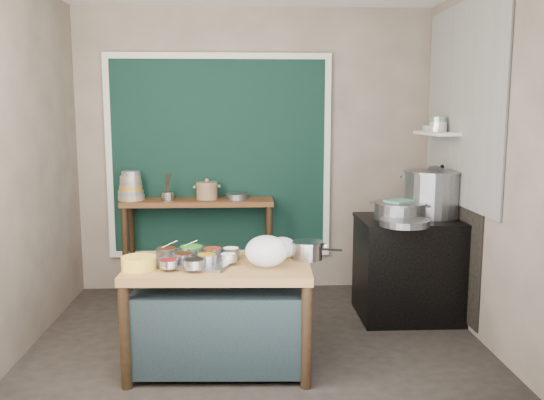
{
  "coord_description": "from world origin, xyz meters",
  "views": [
    {
      "loc": [
        -0.1,
        -4.27,
        1.77
      ],
      "look_at": [
        0.12,
        0.25,
        1.09
      ],
      "focal_mm": 38.0,
      "sensor_mm": 36.0,
      "label": 1
    }
  ],
  "objects_px": {
    "condiment_tray": "(195,262)",
    "utensil_cup": "(168,196)",
    "yellow_basin": "(139,263)",
    "ceramic_crock": "(207,192)",
    "back_counter": "(199,247)",
    "saucepan": "(307,250)",
    "stove_block": "(411,269)",
    "steamer": "(400,211)",
    "stock_pot": "(432,194)",
    "prep_table": "(220,316)"
  },
  "relations": [
    {
      "from": "stove_block",
      "to": "saucepan",
      "type": "height_order",
      "value": "saucepan"
    },
    {
      "from": "back_counter",
      "to": "stock_pot",
      "type": "height_order",
      "value": "stock_pot"
    },
    {
      "from": "condiment_tray",
      "to": "utensil_cup",
      "type": "xyz_separation_m",
      "value": [
        -0.39,
        1.64,
        0.23
      ]
    },
    {
      "from": "condiment_tray",
      "to": "yellow_basin",
      "type": "distance_m",
      "value": 0.38
    },
    {
      "from": "prep_table",
      "to": "yellow_basin",
      "type": "distance_m",
      "value": 0.68
    },
    {
      "from": "stove_block",
      "to": "prep_table",
      "type": "bearing_deg",
      "value": -149.61
    },
    {
      "from": "condiment_tray",
      "to": "ceramic_crock",
      "type": "relative_size",
      "value": 2.35
    },
    {
      "from": "stove_block",
      "to": "ceramic_crock",
      "type": "relative_size",
      "value": 4.09
    },
    {
      "from": "stove_block",
      "to": "yellow_basin",
      "type": "distance_m",
      "value": 2.43
    },
    {
      "from": "condiment_tray",
      "to": "stock_pot",
      "type": "height_order",
      "value": "stock_pot"
    },
    {
      "from": "condiment_tray",
      "to": "stock_pot",
      "type": "xyz_separation_m",
      "value": [
        1.99,
        1.03,
        0.32
      ]
    },
    {
      "from": "stove_block",
      "to": "ceramic_crock",
      "type": "distance_m",
      "value": 2.05
    },
    {
      "from": "stove_block",
      "to": "condiment_tray",
      "type": "height_order",
      "value": "stove_block"
    },
    {
      "from": "saucepan",
      "to": "condiment_tray",
      "type": "bearing_deg",
      "value": -157.58
    },
    {
      "from": "steamer",
      "to": "saucepan",
      "type": "bearing_deg",
      "value": -137.51
    },
    {
      "from": "prep_table",
      "to": "saucepan",
      "type": "distance_m",
      "value": 0.77
    },
    {
      "from": "condiment_tray",
      "to": "steamer",
      "type": "xyz_separation_m",
      "value": [
        1.67,
        0.9,
        0.19
      ]
    },
    {
      "from": "stove_block",
      "to": "utensil_cup",
      "type": "xyz_separation_m",
      "value": [
        -2.19,
        0.69,
        0.57
      ]
    },
    {
      "from": "prep_table",
      "to": "yellow_basin",
      "type": "bearing_deg",
      "value": -165.07
    },
    {
      "from": "back_counter",
      "to": "utensil_cup",
      "type": "bearing_deg",
      "value": -172.07
    },
    {
      "from": "yellow_basin",
      "to": "utensil_cup",
      "type": "relative_size",
      "value": 1.68
    },
    {
      "from": "stove_block",
      "to": "steamer",
      "type": "distance_m",
      "value": 0.55
    },
    {
      "from": "yellow_basin",
      "to": "utensil_cup",
      "type": "bearing_deg",
      "value": 91.0
    },
    {
      "from": "condiment_tray",
      "to": "yellow_basin",
      "type": "relative_size",
      "value": 2.27
    },
    {
      "from": "condiment_tray",
      "to": "ceramic_crock",
      "type": "distance_m",
      "value": 1.71
    },
    {
      "from": "yellow_basin",
      "to": "ceramic_crock",
      "type": "bearing_deg",
      "value": 79.39
    },
    {
      "from": "stove_block",
      "to": "utensil_cup",
      "type": "height_order",
      "value": "utensil_cup"
    },
    {
      "from": "prep_table",
      "to": "stove_block",
      "type": "height_order",
      "value": "stove_block"
    },
    {
      "from": "prep_table",
      "to": "condiment_tray",
      "type": "relative_size",
      "value": 2.42
    },
    {
      "from": "saucepan",
      "to": "stove_block",
      "type": "bearing_deg",
      "value": 55.86
    },
    {
      "from": "yellow_basin",
      "to": "steamer",
      "type": "xyz_separation_m",
      "value": [
        2.03,
        1.02,
        0.16
      ]
    },
    {
      "from": "condiment_tray",
      "to": "saucepan",
      "type": "bearing_deg",
      "value": 6.8
    },
    {
      "from": "back_counter",
      "to": "utensil_cup",
      "type": "distance_m",
      "value": 0.59
    },
    {
      "from": "prep_table",
      "to": "stove_block",
      "type": "relative_size",
      "value": 1.39
    },
    {
      "from": "yellow_basin",
      "to": "stove_block",
      "type": "bearing_deg",
      "value": 26.44
    },
    {
      "from": "stove_block",
      "to": "utensil_cup",
      "type": "relative_size",
      "value": 6.66
    },
    {
      "from": "saucepan",
      "to": "utensil_cup",
      "type": "bearing_deg",
      "value": 142.91
    },
    {
      "from": "yellow_basin",
      "to": "ceramic_crock",
      "type": "xyz_separation_m",
      "value": [
        0.34,
        1.82,
        0.23
      ]
    },
    {
      "from": "utensil_cup",
      "to": "steamer",
      "type": "xyz_separation_m",
      "value": [
        2.06,
        -0.74,
        -0.04
      ]
    },
    {
      "from": "back_counter",
      "to": "saucepan",
      "type": "xyz_separation_m",
      "value": [
        0.89,
        -1.58,
        0.34
      ]
    },
    {
      "from": "utensil_cup",
      "to": "ceramic_crock",
      "type": "xyz_separation_m",
      "value": [
        0.37,
        0.05,
        0.03
      ]
    },
    {
      "from": "stove_block",
      "to": "stock_pot",
      "type": "bearing_deg",
      "value": 22.33
    },
    {
      "from": "prep_table",
      "to": "saucepan",
      "type": "bearing_deg",
      "value": 11.67
    },
    {
      "from": "back_counter",
      "to": "saucepan",
      "type": "relative_size",
      "value": 6.19
    },
    {
      "from": "saucepan",
      "to": "utensil_cup",
      "type": "distance_m",
      "value": 1.95
    },
    {
      "from": "condiment_tray",
      "to": "ceramic_crock",
      "type": "xyz_separation_m",
      "value": [
        -0.02,
        1.69,
        0.26
      ]
    },
    {
      "from": "yellow_basin",
      "to": "utensil_cup",
      "type": "distance_m",
      "value": 1.77
    },
    {
      "from": "utensil_cup",
      "to": "yellow_basin",
      "type": "bearing_deg",
      "value": -89.0
    },
    {
      "from": "stove_block",
      "to": "saucepan",
      "type": "xyz_separation_m",
      "value": [
        -1.01,
        -0.85,
        0.39
      ]
    },
    {
      "from": "ceramic_crock",
      "to": "stock_pot",
      "type": "bearing_deg",
      "value": -18.42
    }
  ]
}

